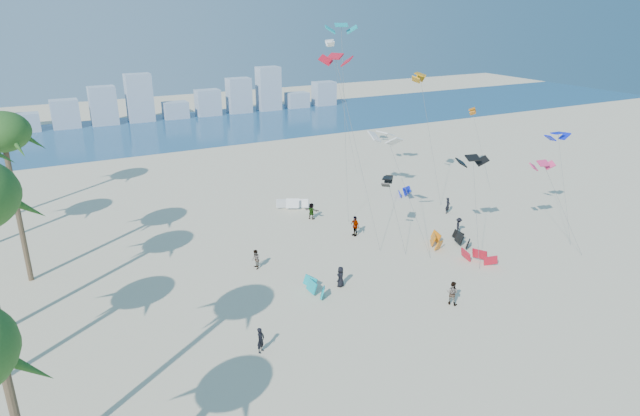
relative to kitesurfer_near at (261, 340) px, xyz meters
name	(u,v)px	position (x,y,z in m)	size (l,w,h in m)	color
ground	(405,377)	(6.24, -6.09, -0.82)	(220.00, 220.00, 0.00)	beige
ocean	(145,133)	(6.24, 65.91, -0.81)	(220.00, 220.00, 0.00)	navy
kitesurfer_near	(261,340)	(0.00, 0.00, 0.00)	(0.60, 0.39, 1.64)	black
kitesurfer_mid	(452,293)	(14.02, -0.88, 0.05)	(0.85, 0.66, 1.74)	gray
kitesurfers_far	(355,230)	(14.01, 12.24, 0.01)	(22.40, 14.58, 1.88)	black
grounded_kites	(387,233)	(16.69, 11.09, -0.34)	(21.02, 21.14, 1.07)	#0E9DA9
flying_kites	(408,97)	(21.16, 15.02, 10.93)	(25.01, 33.77, 18.61)	black
distant_skyline	(125,105)	(5.06, 75.91, 2.27)	(85.00, 3.00, 8.40)	#9EADBF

